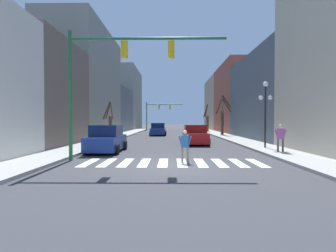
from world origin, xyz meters
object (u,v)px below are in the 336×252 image
Objects in this scene: street_lamp_right_corner at (265,101)px; pedestrian_near_right_corner at (281,136)px; traffic_signal_far at (158,110)px; traffic_signal_near at (116,65)px; car_parked_right_near at (195,135)px; pedestrian_waiting_at_curb at (185,143)px; car_parked_left_mid at (158,130)px; street_tree_left_near at (110,122)px; street_tree_right_far at (207,120)px; car_parked_left_far at (107,139)px; street_tree_right_mid at (223,114)px; pedestrian_on_left_sidewalk at (109,128)px.

street_lamp_right_corner is 2.78× the size of pedestrian_near_right_corner.
traffic_signal_near is at bearing -89.94° from traffic_signal_far.
pedestrian_near_right_corner reaches higher than car_parked_right_near.
pedestrian_waiting_at_curb is 0.95× the size of pedestrian_near_right_corner.
car_parked_right_near is 7.95m from pedestrian_near_right_corner.
street_tree_left_near is at bearing -29.85° from car_parked_left_mid.
car_parked_left_mid is 0.94× the size of street_tree_right_far.
pedestrian_waiting_at_curb is (3.45, -0.34, -3.87)m from traffic_signal_near.
car_parked_left_far is 8.28m from car_parked_right_near.
street_lamp_right_corner is at bearing -34.50° from street_tree_left_near.
street_lamp_right_corner is 0.98× the size of street_tree_right_far.
street_tree_right_far reaches higher than street_lamp_right_corner.
pedestrian_near_right_corner is at bearing -89.22° from street_tree_right_far.
car_parked_left_mid is at bearing -61.61° from pedestrian_near_right_corner.
street_lamp_right_corner is at bearing -84.13° from pedestrian_near_right_corner.
street_tree_right_far reaches higher than car_parked_right_near.
street_tree_left_near is (-2.26, 10.39, 1.04)m from car_parked_left_far.
pedestrian_near_right_corner is at bearing -145.06° from car_parked_right_near.
traffic_signal_near is 1.87× the size of car_parked_left_far.
traffic_signal_far is 36.42m from street_lamp_right_corner.
street_tree_left_near reaches higher than car_parked_right_near.
car_parked_left_far is at bearing -92.10° from traffic_signal_far.
pedestrian_near_right_corner is 0.31× the size of street_tree_right_mid.
traffic_signal_near is 1.06× the size of traffic_signal_far.
traffic_signal_near is at bearing -2.57° from car_parked_left_mid.
street_lamp_right_corner is 6.59m from car_parked_right_near.
traffic_signal_near is 2.05× the size of street_tree_left_near.
pedestrian_waiting_at_curb is 18.60m from pedestrian_on_left_sidewalk.
traffic_signal_near reaches higher than street_tree_right_far.
street_tree_right_mid is 10.77m from street_tree_right_far.
car_parked_left_far is 6.25m from pedestrian_waiting_at_curb.
traffic_signal_far is at bearing 109.20° from pedestrian_on_left_sidewalk.
car_parked_left_mid is at bearing -86.75° from traffic_signal_far.
traffic_signal_near is 23.46m from street_tree_right_mid.
street_tree_right_far is (7.94, 9.97, 1.38)m from car_parked_left_mid.
street_tree_right_far reaches higher than street_tree_left_near.
pedestrian_near_right_corner is (13.65, -13.94, 0.02)m from pedestrian_on_left_sidewalk.
traffic_signal_far reaches higher than car_parked_left_mid.
pedestrian_on_left_sidewalk is 0.35× the size of street_tree_right_far.
traffic_signal_near is 40.32m from traffic_signal_far.
street_tree_right_mid reaches higher than pedestrian_near_right_corner.
street_tree_right_mid is at bearing -85.58° from pedestrian_near_right_corner.
car_parked_left_far is (-2.38, -18.47, 0.02)m from car_parked_left_mid.
street_tree_left_near reaches higher than pedestrian_near_right_corner.
car_parked_left_far is at bearing -77.75° from street_tree_left_near.
street_lamp_right_corner is 1.08× the size of car_parked_left_far.
car_parked_left_far is at bearing -0.06° from pedestrian_near_right_corner.
pedestrian_near_right_corner is (9.33, 2.63, -3.66)m from traffic_signal_near.
traffic_signal_far is at bearing 137.39° from street_tree_right_far.
street_tree_right_far is (8.97, -8.25, -2.00)m from traffic_signal_far.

